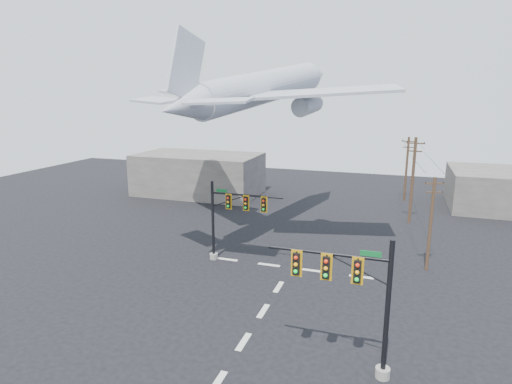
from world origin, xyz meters
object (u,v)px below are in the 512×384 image
(signal_mast_near, at_px, (356,299))
(utility_pole_a, at_px, (431,223))
(utility_pole_c, at_px, (407,168))
(airliner, at_px, (263,88))
(utility_pole_b, at_px, (413,179))
(signal_mast_far, at_px, (229,218))

(signal_mast_near, relative_size, utility_pole_a, 0.95)
(utility_pole_c, relative_size, airliner, 0.31)
(utility_pole_b, xyz_separation_m, airliner, (-15.00, -9.43, 10.08))
(utility_pole_b, distance_m, utility_pole_c, 11.11)
(signal_mast_near, height_order, airliner, airliner)
(utility_pole_a, relative_size, utility_pole_b, 0.81)
(airliner, bearing_deg, signal_mast_far, -169.87)
(signal_mast_near, xyz_separation_m, utility_pole_b, (3.32, 30.10, 0.88))
(utility_pole_a, bearing_deg, utility_pole_b, 75.14)
(signal_mast_far, xyz_separation_m, utility_pole_a, (16.77, 3.55, 0.14))
(signal_mast_near, height_order, utility_pole_a, utility_pole_a)
(signal_mast_far, bearing_deg, signal_mast_near, -45.70)
(signal_mast_near, xyz_separation_m, airliner, (-11.68, 20.68, 10.95))
(signal_mast_far, relative_size, utility_pole_b, 0.73)
(signal_mast_far, bearing_deg, utility_pole_b, 48.54)
(signal_mast_far, distance_m, airliner, 13.87)
(utility_pole_b, relative_size, airliner, 0.34)
(signal_mast_near, xyz_separation_m, signal_mast_far, (-12.22, 12.52, -0.25))
(utility_pole_b, bearing_deg, utility_pole_c, 98.87)
(utility_pole_a, distance_m, utility_pole_c, 25.19)
(utility_pole_b, relative_size, utility_pole_c, 1.12)
(utility_pole_c, distance_m, airliner, 27.25)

